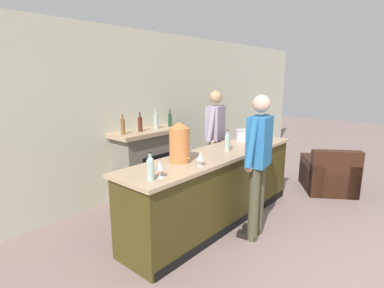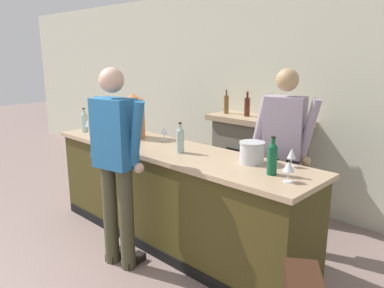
{
  "view_description": "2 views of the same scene",
  "coord_description": "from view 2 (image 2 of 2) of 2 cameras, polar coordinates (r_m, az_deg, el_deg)",
  "views": [
    {
      "loc": [
        -2.94,
        -0.22,
        1.99
      ],
      "look_at": [
        0.16,
        2.46,
        1.07
      ],
      "focal_mm": 28.0,
      "sensor_mm": 36.0,
      "label": 1
    },
    {
      "loc": [
        2.85,
        -0.34,
        1.9
      ],
      "look_at": [
        0.37,
        2.25,
        1.03
      ],
      "focal_mm": 35.0,
      "sensor_mm": 36.0,
      "label": 2
    }
  ],
  "objects": [
    {
      "name": "wine_glass_near_bucket",
      "position": [
        4.51,
        -15.48,
        3.1
      ],
      "size": [
        0.08,
        0.08,
        0.18
      ],
      "color": "silver",
      "rests_on": "bar_counter"
    },
    {
      "name": "wine_bottle_cabernet_heavy",
      "position": [
        3.5,
        -1.8,
        0.75
      ],
      "size": [
        0.07,
        0.07,
        0.29
      ],
      "color": "#A1BDB2",
      "rests_on": "bar_counter"
    },
    {
      "name": "person_customer",
      "position": [
        3.32,
        -11.51,
        -2.52
      ],
      "size": [
        0.65,
        0.36,
        1.8
      ],
      "color": "#45432D",
      "rests_on": "ground_plane"
    },
    {
      "name": "wine_glass_front_right",
      "position": [
        3.16,
        14.94,
        -1.53
      ],
      "size": [
        0.07,
        0.07,
        0.16
      ],
      "color": "silver",
      "rests_on": "bar_counter"
    },
    {
      "name": "ice_bucket_steel",
      "position": [
        3.21,
        9.1,
        -1.27
      ],
      "size": [
        0.22,
        0.22,
        0.19
      ],
      "color": "silver",
      "rests_on": "bar_counter"
    },
    {
      "name": "wine_glass_mid_counter",
      "position": [
        4.0,
        -11.91,
        1.88
      ],
      "size": [
        0.08,
        0.08,
        0.17
      ],
      "color": "silver",
      "rests_on": "bar_counter"
    },
    {
      "name": "bar_counter",
      "position": [
        3.83,
        -3.18,
        -7.9
      ],
      "size": [
        3.06,
        0.73,
        1.0
      ],
      "color": "#3F3614",
      "rests_on": "ground_plane"
    },
    {
      "name": "wine_glass_by_dispenser",
      "position": [
        4.01,
        -4.27,
        1.97
      ],
      "size": [
        0.07,
        0.07,
        0.15
      ],
      "color": "silver",
      "rests_on": "bar_counter"
    },
    {
      "name": "wine_bottle_rose_blush",
      "position": [
        4.61,
        -16.07,
        3.36
      ],
      "size": [
        0.08,
        0.08,
        0.29
      ],
      "color": "#A0BEB1",
      "rests_on": "bar_counter"
    },
    {
      "name": "person_bartender",
      "position": [
        3.67,
        13.69,
        -1.28
      ],
      "size": [
        0.65,
        0.37,
        1.78
      ],
      "color": "#333249",
      "rests_on": "ground_plane"
    },
    {
      "name": "copper_dispenser",
      "position": [
        4.17,
        -8.88,
        4.29
      ],
      "size": [
        0.25,
        0.29,
        0.49
      ],
      "color": "#CE743D",
      "rests_on": "bar_counter"
    },
    {
      "name": "fireplace_stone",
      "position": [
        4.84,
        9.91,
        -2.49
      ],
      "size": [
        1.32,
        0.52,
        1.45
      ],
      "color": "slate",
      "rests_on": "ground_plane"
    },
    {
      "name": "wine_bottle_riesling_slim",
      "position": [
        2.92,
        12.15,
        -2.02
      ],
      "size": [
        0.08,
        0.08,
        0.3
      ],
      "color": "#0F4E2D",
      "rests_on": "bar_counter"
    },
    {
      "name": "wine_glass_back_row",
      "position": [
        2.79,
        14.5,
        -3.44
      ],
      "size": [
        0.09,
        0.09,
        0.15
      ],
      "color": "silver",
      "rests_on": "bar_counter"
    },
    {
      "name": "wall_back_panel",
      "position": [
        5.06,
        9.21,
        7.43
      ],
      "size": [
        12.0,
        0.07,
        2.75
      ],
      "color": "beige",
      "rests_on": "ground_plane"
    }
  ]
}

